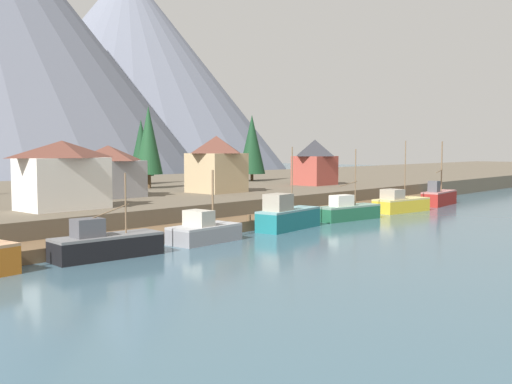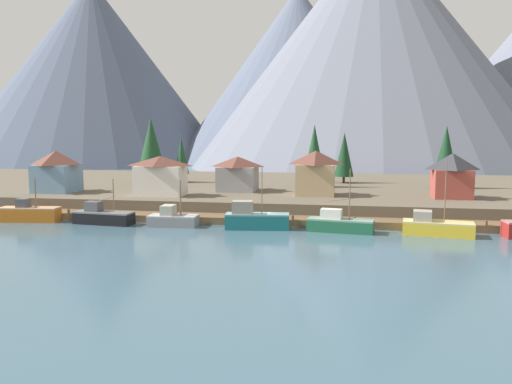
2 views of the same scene
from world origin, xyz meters
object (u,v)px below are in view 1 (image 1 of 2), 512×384
(conifer_mid_right, at_px, (149,140))
(conifer_near_left, at_px, (252,144))
(fishing_boat_green, at_px, (348,211))
(fishing_boat_teal, at_px, (287,216))
(house_tan, at_px, (216,164))
(house_white, at_px, (63,174))
(conifer_near_right, at_px, (141,148))
(house_grey, at_px, (108,171))
(fishing_boat_black, at_px, (105,244))
(house_red, at_px, (315,162))
(fishing_boat_yellow, at_px, (400,204))
(fishing_boat_red, at_px, (439,197))
(fishing_boat_grey, at_px, (204,231))

(conifer_mid_right, bearing_deg, conifer_near_left, 4.70)
(fishing_boat_green, bearing_deg, fishing_boat_teal, -171.63)
(house_tan, bearing_deg, house_white, -168.99)
(fishing_boat_green, distance_m, conifer_near_right, 38.69)
(conifer_near_left, bearing_deg, fishing_boat_teal, -132.97)
(conifer_near_right, bearing_deg, house_grey, -135.84)
(house_tan, relative_size, conifer_mid_right, 0.62)
(fishing_boat_black, relative_size, house_red, 1.23)
(fishing_boat_black, bearing_deg, conifer_mid_right, 53.11)
(conifer_mid_right, bearing_deg, fishing_boat_teal, -101.30)
(fishing_boat_yellow, xyz_separation_m, conifer_near_right, (-11.15, 38.25, 7.03))
(fishing_boat_black, relative_size, fishing_boat_red, 0.94)
(conifer_near_left, bearing_deg, house_tan, -147.39)
(house_white, distance_m, conifer_near_left, 50.12)
(conifer_near_right, bearing_deg, conifer_mid_right, -121.58)
(fishing_boat_black, height_order, fishing_boat_yellow, fishing_boat_yellow)
(fishing_boat_red, distance_m, house_red, 18.68)
(conifer_near_left, relative_size, conifer_near_right, 1.12)
(house_tan, xyz_separation_m, conifer_mid_right, (-0.97, 12.32, 3.02))
(house_white, bearing_deg, conifer_mid_right, 36.33)
(conifer_mid_right, bearing_deg, house_red, -29.97)
(fishing_boat_black, bearing_deg, house_red, 24.90)
(house_white, relative_size, conifer_mid_right, 0.69)
(fishing_boat_grey, distance_m, fishing_boat_red, 45.22)
(fishing_boat_green, height_order, house_grey, house_grey)
(conifer_near_left, bearing_deg, house_grey, -163.63)
(fishing_boat_teal, height_order, house_tan, house_tan)
(fishing_boat_red, bearing_deg, fishing_boat_black, 173.47)
(fishing_boat_black, height_order, house_tan, house_tan)
(fishing_boat_grey, xyz_separation_m, fishing_boat_teal, (11.17, -0.13, 0.35))
(fishing_boat_green, relative_size, conifer_near_right, 0.85)
(fishing_boat_green, bearing_deg, house_red, 53.97)
(fishing_boat_black, distance_m, fishing_boat_teal, 21.09)
(house_white, height_order, house_red, house_red)
(conifer_mid_right, bearing_deg, house_grey, -145.47)
(fishing_boat_green, height_order, fishing_boat_yellow, fishing_boat_yellow)
(fishing_boat_black, distance_m, fishing_boat_red, 55.14)
(conifer_mid_right, bearing_deg, conifer_near_right, 58.42)
(fishing_boat_grey, distance_m, conifer_near_left, 51.39)
(fishing_boat_green, bearing_deg, conifer_near_left, 68.15)
(fishing_boat_red, xyz_separation_m, house_tan, (-27.23, 16.87, 4.97))
(fishing_boat_red, xyz_separation_m, conifer_near_right, (-22.83, 37.92, 6.94))
(fishing_boat_green, relative_size, house_white, 1.08)
(fishing_boat_grey, bearing_deg, fishing_boat_yellow, -2.98)
(fishing_boat_grey, bearing_deg, conifer_near_right, 57.07)
(fishing_boat_grey, height_order, fishing_boat_yellow, fishing_boat_yellow)
(fishing_boat_teal, distance_m, house_white, 21.63)
(fishing_boat_green, distance_m, conifer_mid_right, 30.80)
(fishing_boat_black, bearing_deg, fishing_boat_yellow, 5.40)
(house_red, bearing_deg, fishing_boat_teal, -148.39)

